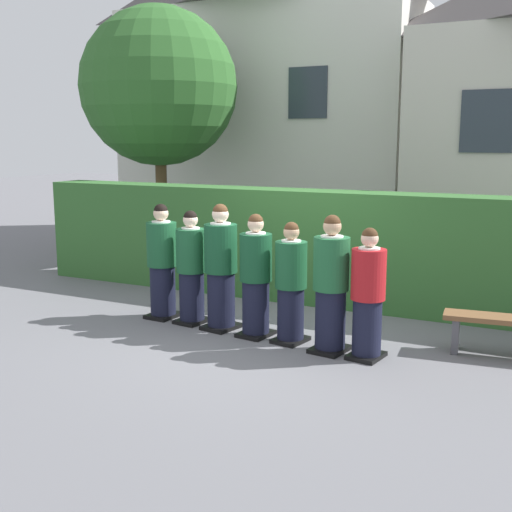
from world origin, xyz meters
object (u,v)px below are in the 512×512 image
(student_front_row_0, at_px, (162,264))
(wooden_bench, at_px, (506,328))
(student_front_row_2, at_px, (221,270))
(student_front_row_1, at_px, (191,270))
(student_in_red_blazer, at_px, (368,297))
(student_front_row_3, at_px, (256,279))
(student_front_row_4, at_px, (291,286))
(student_front_row_5, at_px, (331,287))

(student_front_row_0, xyz_separation_m, wooden_bench, (4.55, 0.38, -0.42))
(student_front_row_0, xyz_separation_m, student_front_row_2, (1.02, -0.12, 0.03))
(student_front_row_1, bearing_deg, student_in_red_blazer, -7.57)
(student_front_row_2, height_order, student_in_red_blazer, student_front_row_2)
(student_front_row_3, height_order, wooden_bench, student_front_row_3)
(student_front_row_1, distance_m, wooden_bench, 4.08)
(student_front_row_3, relative_size, student_in_red_blazer, 1.04)
(student_front_row_2, distance_m, student_front_row_4, 1.07)
(student_front_row_1, xyz_separation_m, student_front_row_2, (0.51, -0.07, 0.06))
(student_front_row_3, xyz_separation_m, student_in_red_blazer, (1.54, -0.19, -0.03))
(student_front_row_1, relative_size, wooden_bench, 1.09)
(student_front_row_3, distance_m, student_front_row_5, 1.09)
(student_front_row_1, bearing_deg, student_front_row_3, -8.11)
(student_front_row_4, relative_size, wooden_bench, 1.06)
(student_front_row_2, distance_m, student_front_row_5, 1.65)
(student_front_row_1, bearing_deg, student_front_row_4, -6.78)
(student_front_row_1, relative_size, student_front_row_5, 0.95)
(student_front_row_3, distance_m, wooden_bench, 3.05)
(student_front_row_4, bearing_deg, student_front_row_3, 176.07)
(student_front_row_2, distance_m, student_front_row_3, 0.57)
(student_front_row_0, xyz_separation_m, student_front_row_3, (1.58, -0.20, -0.02))
(student_front_row_0, xyz_separation_m, student_in_red_blazer, (3.12, -0.39, -0.05))
(student_front_row_0, relative_size, student_front_row_3, 1.02)
(student_in_red_blazer, bearing_deg, student_front_row_1, 172.43)
(student_front_row_1, relative_size, student_front_row_3, 0.98)
(student_front_row_4, bearing_deg, student_front_row_2, 173.69)
(student_front_row_1, relative_size, student_front_row_2, 0.93)
(student_front_row_0, height_order, student_front_row_4, student_front_row_0)
(student_front_row_1, xyz_separation_m, student_in_red_blazer, (2.60, -0.35, -0.02))
(student_front_row_3, height_order, student_in_red_blazer, student_front_row_3)
(student_front_row_0, height_order, wooden_bench, student_front_row_0)
(student_front_row_5, bearing_deg, student_front_row_2, 171.63)
(student_front_row_4, relative_size, student_in_red_blazer, 0.99)
(student_front_row_3, height_order, student_front_row_4, student_front_row_3)
(student_front_row_3, relative_size, wooden_bench, 1.11)
(student_front_row_0, distance_m, student_in_red_blazer, 3.14)
(student_front_row_1, xyz_separation_m, student_front_row_5, (2.14, -0.31, 0.04))
(wooden_bench, bearing_deg, student_front_row_3, -168.98)
(student_front_row_5, bearing_deg, student_front_row_4, 167.86)
(student_front_row_4, relative_size, student_front_row_5, 0.92)
(student_front_row_2, bearing_deg, student_in_red_blazer, -7.52)
(student_front_row_3, distance_m, student_front_row_4, 0.51)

